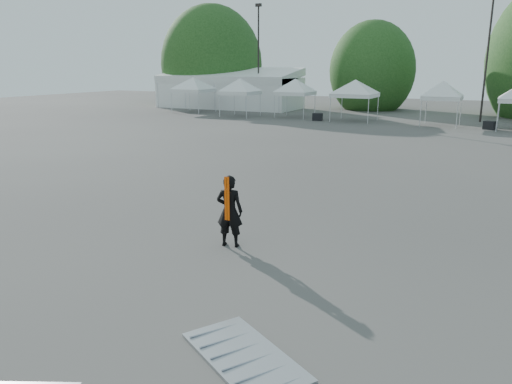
% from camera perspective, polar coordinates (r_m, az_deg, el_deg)
% --- Properties ---
extents(ground, '(120.00, 120.00, 0.00)m').
position_cam_1_polar(ground, '(13.88, 3.78, -4.27)').
color(ground, '#474442').
rests_on(ground, ground).
extents(marquee, '(15.00, 6.25, 4.23)m').
position_cam_1_polar(marquee, '(54.43, -3.09, 11.65)').
color(marquee, white).
rests_on(marquee, ground).
extents(light_pole_west, '(0.60, 0.25, 10.30)m').
position_cam_1_polar(light_pole_west, '(51.62, 0.28, 15.75)').
color(light_pole_west, black).
rests_on(light_pole_west, ground).
extents(light_pole_east, '(0.60, 0.25, 9.80)m').
position_cam_1_polar(light_pole_east, '(44.19, 24.96, 14.40)').
color(light_pole_east, black).
rests_on(light_pole_east, ground).
extents(tree_far_w, '(4.80, 4.80, 7.30)m').
position_cam_1_polar(tree_far_w, '(59.01, -5.10, 14.31)').
color(tree_far_w, '#382314').
rests_on(tree_far_w, ground).
extents(tree_mid_w, '(4.16, 4.16, 6.33)m').
position_cam_1_polar(tree_mid_w, '(53.76, 13.12, 13.37)').
color(tree_mid_w, '#382314').
rests_on(tree_mid_w, ground).
extents(tent_a, '(4.62, 4.62, 3.88)m').
position_cam_1_polar(tent_a, '(49.57, -7.19, 12.57)').
color(tent_a, silver).
rests_on(tent_a, ground).
extents(tent_b, '(4.07, 4.07, 3.88)m').
position_cam_1_polar(tent_b, '(44.96, -1.84, 12.51)').
color(tent_b, silver).
rests_on(tent_b, ground).
extents(tent_c, '(4.09, 4.09, 3.88)m').
position_cam_1_polar(tent_c, '(44.15, 4.52, 12.44)').
color(tent_c, silver).
rests_on(tent_c, ground).
extents(tent_d, '(4.66, 4.66, 3.88)m').
position_cam_1_polar(tent_d, '(41.86, 11.31, 12.13)').
color(tent_d, silver).
rests_on(tent_d, ground).
extents(tent_e, '(3.86, 3.86, 3.88)m').
position_cam_1_polar(tent_e, '(40.14, 20.63, 11.43)').
color(tent_e, silver).
rests_on(tent_e, ground).
extents(man, '(0.74, 0.57, 1.82)m').
position_cam_1_polar(man, '(12.36, -3.04, -2.18)').
color(man, black).
rests_on(man, ground).
extents(barrier_mid, '(2.48, 2.09, 0.07)m').
position_cam_1_polar(barrier_mid, '(8.13, -1.30, -18.24)').
color(barrier_mid, '#ADAFB5').
rests_on(barrier_mid, ground).
extents(crate_west, '(0.91, 0.77, 0.62)m').
position_cam_1_polar(crate_west, '(41.89, 7.05, 8.52)').
color(crate_west, black).
rests_on(crate_west, ground).
extents(crate_mid, '(0.94, 0.85, 0.60)m').
position_cam_1_polar(crate_mid, '(39.35, 25.17, 6.91)').
color(crate_mid, black).
rests_on(crate_mid, ground).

